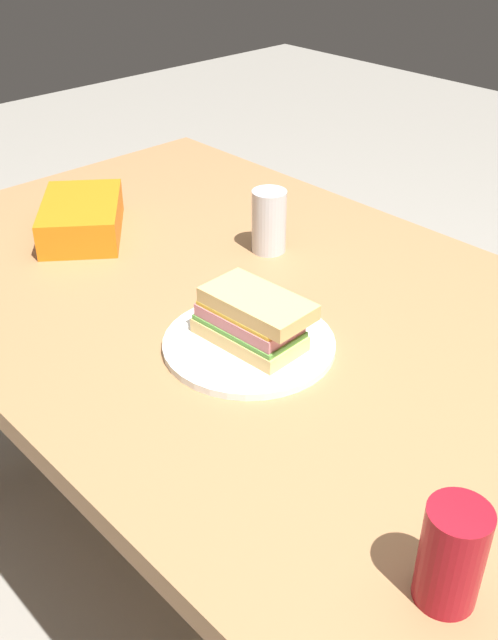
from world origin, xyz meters
The scene contains 7 objects.
ground_plane centered at (0.00, 0.00, 0.00)m, with size 8.00×8.00×0.00m, color gray.
dining_table centered at (0.00, 0.00, 0.64)m, with size 1.83×0.92×0.72m.
paper_plate centered at (-0.06, -0.10, 0.73)m, with size 0.27×0.27×0.01m, color white.
sandwich centered at (-0.06, -0.10, 0.78)m, with size 0.19×0.11×0.08m.
soda_can_red centered at (0.41, -0.26, 0.79)m, with size 0.07×0.07×0.12m, color maroon.
chip_bag centered at (-0.59, -0.07, 0.76)m, with size 0.23×0.15×0.07m, color orange.
soda_can_silver centered at (-0.28, 0.15, 0.79)m, with size 0.07×0.07×0.12m, color silver.
Camera 1 is at (0.62, -0.74, 1.37)m, focal length 40.96 mm.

